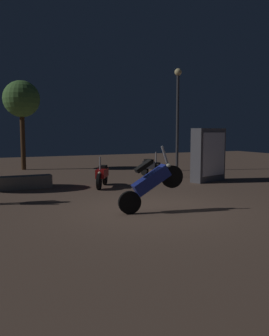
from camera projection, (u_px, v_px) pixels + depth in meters
ground_plane at (150, 210)px, 8.79m from camera, size 40.00×40.00×0.00m
motorcycle_blue_foreground at (151, 182)px, 8.41m from camera, size 1.66×0.40×1.63m
motorcycle_black_parked_left at (151, 167)px, 15.07m from camera, size 0.43×1.66×1.11m
motorcycle_red_parked_right at (102, 175)px, 12.28m from camera, size 0.91×1.49×1.11m
streetlamp_near at (178, 106)px, 17.20m from camera, size 0.36×0.36×5.08m
tree_center_bg at (21, 100)px, 17.56m from camera, size 1.85×1.85×4.56m
kiosk_billboard at (209, 155)px, 13.66m from camera, size 1.68×0.95×2.10m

